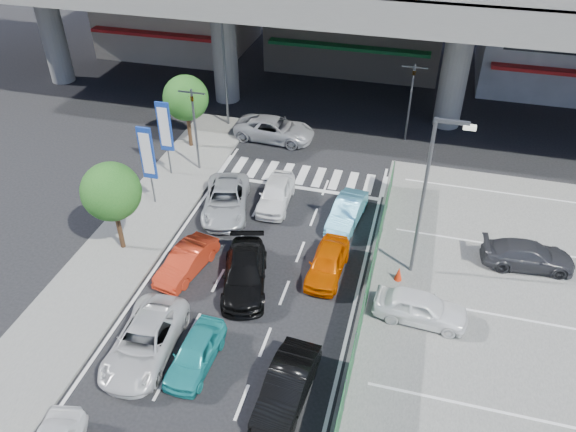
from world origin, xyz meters
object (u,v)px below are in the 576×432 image
(traffic_cone, at_px, (399,274))
(tree_far, at_px, (186,98))
(taxi_teal_mid, at_px, (195,353))
(taxi_orange_left, at_px, (187,261))
(sedan_white_mid_left, at_px, (145,341))
(street_lamp_left, at_px, (227,58))
(hatch_black_mid_right, at_px, (287,387))
(signboard_near, at_px, (147,156))
(signboard_far, at_px, (165,129))
(taxi_orange_right, at_px, (328,263))
(sedan_black_mid, at_px, (245,273))
(wagon_silver_front_left, at_px, (226,200))
(parked_sedan_white, at_px, (421,307))
(sedan_white_front_mid, at_px, (276,193))
(street_lamp_right, at_px, (429,187))
(tree_near, at_px, (111,192))
(kei_truck_front_right, at_px, (347,212))
(traffic_light_left, at_px, (193,110))
(parked_sedan_dgrey, at_px, (528,255))
(crossing_wagon_silver, at_px, (275,129))
(traffic_light_right, at_px, (413,84))

(traffic_cone, bearing_deg, tree_far, 146.86)
(taxi_teal_mid, distance_m, taxi_orange_left, 5.59)
(tree_far, relative_size, sedan_white_mid_left, 0.97)
(street_lamp_left, distance_m, hatch_black_mid_right, 22.86)
(signboard_near, height_order, signboard_far, same)
(taxi_orange_right, bearing_deg, hatch_black_mid_right, -87.92)
(sedan_black_mid, distance_m, wagon_silver_front_left, 6.04)
(parked_sedan_white, xyz_separation_m, traffic_cone, (-1.13, 2.27, -0.32))
(sedan_white_mid_left, xyz_separation_m, sedan_white_front_mid, (2.14, 11.47, 0.01))
(street_lamp_right, xyz_separation_m, wagon_silver_front_left, (-10.31, 2.38, -4.08))
(taxi_teal_mid, bearing_deg, parked_sedan_white, 31.07)
(street_lamp_right, xyz_separation_m, tree_near, (-14.17, -2.00, -1.38))
(street_lamp_right, distance_m, tree_far, 17.27)
(tree_near, relative_size, kei_truck_front_right, 1.25)
(traffic_light_left, height_order, taxi_orange_right, traffic_light_left)
(sedan_white_front_mid, xyz_separation_m, traffic_cone, (7.20, -4.52, -0.28))
(parked_sedan_white, distance_m, parked_sedan_dgrey, 6.73)
(signboard_near, height_order, traffic_cone, signboard_near)
(sedan_white_mid_left, height_order, wagon_silver_front_left, wagon_silver_front_left)
(tree_far, height_order, traffic_cone, tree_far)
(crossing_wagon_silver, height_order, parked_sedan_dgrey, crossing_wagon_silver)
(street_lamp_right, xyz_separation_m, taxi_orange_left, (-10.39, -2.76, -4.14))
(wagon_silver_front_left, xyz_separation_m, sedan_white_front_mid, (2.42, 1.32, 0.00))
(hatch_black_mid_right, distance_m, crossing_wagon_silver, 20.21)
(sedan_white_mid_left, bearing_deg, wagon_silver_front_left, 87.97)
(street_lamp_left, height_order, sedan_white_mid_left, street_lamp_left)
(traffic_light_right, height_order, tree_far, traffic_light_right)
(sedan_white_mid_left, relative_size, taxi_orange_left, 1.30)
(wagon_silver_front_left, bearing_deg, taxi_orange_right, -44.16)
(sedan_white_front_mid, bearing_deg, street_lamp_right, -28.39)
(street_lamp_right, height_order, sedan_white_mid_left, street_lamp_right)
(traffic_light_right, height_order, signboard_near, traffic_light_right)
(taxi_orange_left, bearing_deg, sedan_white_front_mid, 79.82)
(traffic_light_left, bearing_deg, signboard_far, -144.30)
(signboard_near, height_order, crossing_wagon_silver, signboard_near)
(sedan_white_mid_left, xyz_separation_m, parked_sedan_dgrey, (15.13, 9.52, -0.00))
(hatch_black_mid_right, height_order, crossing_wagon_silver, crossing_wagon_silver)
(street_lamp_right, height_order, signboard_far, street_lamp_right)
(street_lamp_right, distance_m, hatch_black_mid_right, 10.16)
(tree_near, bearing_deg, parked_sedan_dgrey, 11.01)
(taxi_orange_right, bearing_deg, kei_truck_front_right, 90.21)
(sedan_black_mid, distance_m, parked_sedan_white, 7.89)
(signboard_far, height_order, parked_sedan_white, signboard_far)
(kei_truck_front_right, bearing_deg, street_lamp_left, 143.87)
(hatch_black_mid_right, relative_size, kei_truck_front_right, 1.09)
(sedan_white_mid_left, height_order, crossing_wagon_silver, crossing_wagon_silver)
(street_lamp_right, bearing_deg, sedan_white_mid_left, -142.23)
(hatch_black_mid_right, xyz_separation_m, parked_sedan_white, (4.44, 5.30, 0.05))
(traffic_light_right, bearing_deg, taxi_orange_left, -118.95)
(hatch_black_mid_right, bearing_deg, kei_truck_front_right, 93.27)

